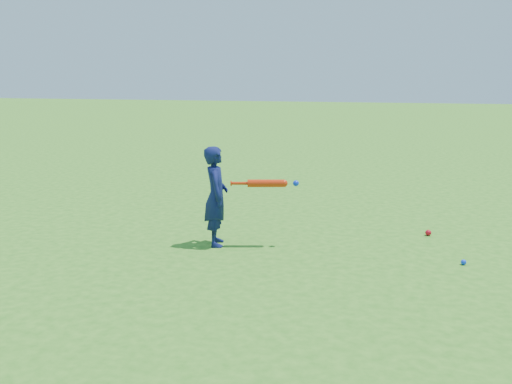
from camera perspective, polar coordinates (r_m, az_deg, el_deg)
ground at (r=7.72m, az=0.34°, el=-4.27°), size 80.00×80.00×0.00m
child at (r=7.14m, az=-4.02°, el=-0.43°), size 0.43×0.53×1.26m
ground_ball_red at (r=8.00m, az=16.85°, el=-3.92°), size 0.08×0.08×0.08m
ground_ball_blue at (r=6.92m, az=20.04°, el=-6.61°), size 0.06×0.06×0.06m
bat_swing at (r=7.04m, az=1.29°, el=0.87°), size 0.83×0.28×0.10m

